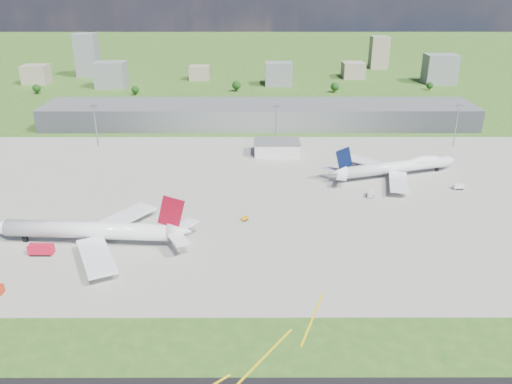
{
  "coord_description": "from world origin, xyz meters",
  "views": [
    {
      "loc": [
        -2.7,
        -180.28,
        95.44
      ],
      "look_at": [
        -2.37,
        22.15,
        9.0
      ],
      "focal_mm": 35.0,
      "sensor_mm": 36.0,
      "label": 1
    }
  ],
  "objects_px": {
    "tug_yellow": "(245,219)",
    "airliner_blue_quad": "(398,167)",
    "fire_truck": "(41,250)",
    "airliner_red_twin": "(94,231)",
    "van_white_far": "(459,187)",
    "van_white_near": "(371,194)"
  },
  "relations": [
    {
      "from": "airliner_red_twin",
      "to": "fire_truck",
      "type": "relative_size",
      "value": 8.69
    },
    {
      "from": "airliner_red_twin",
      "to": "fire_truck",
      "type": "distance_m",
      "value": 20.12
    },
    {
      "from": "fire_truck",
      "to": "van_white_far",
      "type": "xyz_separation_m",
      "value": [
        180.74,
        63.12,
        -0.69
      ]
    },
    {
      "from": "airliner_red_twin",
      "to": "airliner_blue_quad",
      "type": "relative_size",
      "value": 1.1
    },
    {
      "from": "airliner_blue_quad",
      "to": "fire_truck",
      "type": "bearing_deg",
      "value": -169.79
    },
    {
      "from": "airliner_red_twin",
      "to": "van_white_far",
      "type": "bearing_deg",
      "value": -157.24
    },
    {
      "from": "airliner_blue_quad",
      "to": "van_white_far",
      "type": "bearing_deg",
      "value": -52.03
    },
    {
      "from": "airliner_red_twin",
      "to": "tug_yellow",
      "type": "height_order",
      "value": "airliner_red_twin"
    },
    {
      "from": "van_white_near",
      "to": "fire_truck",
      "type": "bearing_deg",
      "value": 130.52
    },
    {
      "from": "airliner_blue_quad",
      "to": "van_white_far",
      "type": "xyz_separation_m",
      "value": [
        25.61,
        -17.74,
        -4.04
      ]
    },
    {
      "from": "tug_yellow",
      "to": "van_white_far",
      "type": "xyz_separation_m",
      "value": [
        104.84,
        34.51,
        0.42
      ]
    },
    {
      "from": "tug_yellow",
      "to": "airliner_blue_quad",
      "type": "bearing_deg",
      "value": -19.0
    },
    {
      "from": "fire_truck",
      "to": "airliner_blue_quad",
      "type": "bearing_deg",
      "value": 28.05
    },
    {
      "from": "tug_yellow",
      "to": "van_white_near",
      "type": "height_order",
      "value": "van_white_near"
    },
    {
      "from": "airliner_red_twin",
      "to": "van_white_near",
      "type": "xyz_separation_m",
      "value": [
        117.43,
        45.98,
        -4.35
      ]
    },
    {
      "from": "airliner_red_twin",
      "to": "van_white_far",
      "type": "height_order",
      "value": "airliner_red_twin"
    },
    {
      "from": "airliner_blue_quad",
      "to": "tug_yellow",
      "type": "xyz_separation_m",
      "value": [
        -79.23,
        -52.25,
        -4.47
      ]
    },
    {
      "from": "van_white_near",
      "to": "airliner_blue_quad",
      "type": "bearing_deg",
      "value": -17.38
    },
    {
      "from": "van_white_near",
      "to": "van_white_far",
      "type": "distance_m",
      "value": 46.16
    },
    {
      "from": "airliner_red_twin",
      "to": "tug_yellow",
      "type": "relative_size",
      "value": 21.43
    },
    {
      "from": "fire_truck",
      "to": "tug_yellow",
      "type": "bearing_deg",
      "value": 21.17
    },
    {
      "from": "van_white_far",
      "to": "fire_truck",
      "type": "bearing_deg",
      "value": -164.47
    }
  ]
}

